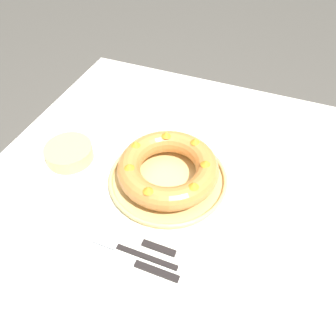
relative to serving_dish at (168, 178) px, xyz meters
name	(u,v)px	position (x,y,z in m)	size (l,w,h in m)	color
ground_plane	(171,296)	(-0.02, -0.02, -0.78)	(8.00, 8.00, 0.00)	#4C4742
dining_table	(173,210)	(-0.02, -0.02, -0.11)	(1.13, 1.10, 0.77)	silver
serving_dish	(168,178)	(0.00, 0.00, 0.00)	(0.33, 0.33, 0.02)	tan
bundt_cake	(168,168)	(0.00, 0.00, 0.04)	(0.28, 0.28, 0.08)	#C67538
fork	(129,250)	(-0.24, 0.01, -0.01)	(0.02, 0.22, 0.01)	black
serving_knife	(137,264)	(-0.26, -0.03, -0.01)	(0.02, 0.24, 0.01)	black
cake_knife	(144,243)	(-0.21, -0.02, -0.01)	(0.02, 0.19, 0.01)	black
side_bowl	(70,152)	(-0.02, 0.31, 0.01)	(0.14, 0.14, 0.04)	tan
napkin	(215,124)	(0.29, -0.06, -0.01)	(0.18, 0.12, 0.00)	white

